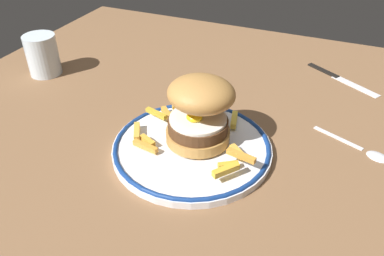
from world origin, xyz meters
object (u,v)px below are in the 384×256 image
object	(u,v)px
burger	(200,109)
knife	(336,76)
water_glass	(43,57)
dinner_plate	(192,147)
spoon	(369,151)

from	to	relation	value
burger	knife	xyz separation A→B (cm)	(18.29, 34.31, -6.92)
knife	water_glass	bearing A→B (deg)	-158.57
burger	knife	size ratio (longest dim) A/B	0.84
dinner_plate	spoon	distance (cm)	28.85
water_glass	spoon	distance (cm)	67.57
water_glass	knife	xyz separation A→B (cm)	(59.55, 23.37, -3.68)
burger	water_glass	size ratio (longest dim) A/B	1.53
burger	spoon	xyz separation A→B (cm)	(26.19, 8.98, -6.83)
dinner_plate	knife	world-z (taller)	dinner_plate
burger	knife	world-z (taller)	burger
dinner_plate	knife	xyz separation A→B (cm)	(18.82, 36.20, -0.58)
dinner_plate	burger	world-z (taller)	burger
dinner_plate	spoon	size ratio (longest dim) A/B	2.01
water_glass	spoon	xyz separation A→B (cm)	(67.45, -1.96, -3.58)
dinner_plate	spoon	bearing A→B (deg)	22.13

